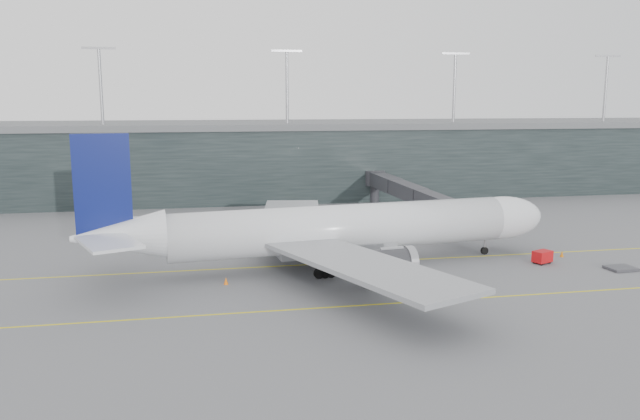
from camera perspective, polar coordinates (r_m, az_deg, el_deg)
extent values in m
plane|color=slate|center=(79.21, -1.69, -4.30)|extent=(320.00, 320.00, 0.00)
cube|color=yellow|center=(75.39, -1.20, -5.02)|extent=(160.00, 0.25, 0.02)
cube|color=yellow|center=(60.34, 1.40, -8.85)|extent=(160.00, 0.25, 0.02)
cube|color=yellow|center=(99.27, -0.70, -1.40)|extent=(0.25, 60.00, 0.02)
cube|color=black|center=(134.96, -5.68, 4.54)|extent=(240.00, 35.00, 14.00)
cube|color=#5C5E61|center=(134.48, -5.73, 7.76)|extent=(240.00, 36.00, 1.20)
cylinder|color=#9E9EA3|center=(125.13, -19.40, 10.50)|extent=(0.60, 0.60, 14.00)
cylinder|color=#9E9EA3|center=(125.06, -3.04, 11.04)|extent=(0.60, 0.60, 14.00)
cylinder|color=#9E9EA3|center=(134.44, 12.18, 10.75)|extent=(0.60, 0.60, 14.00)
cylinder|color=#9E9EA3|center=(151.51, 24.64, 9.96)|extent=(0.60, 0.60, 14.00)
cylinder|color=white|center=(73.75, 2.05, -1.63)|extent=(41.02, 10.12, 5.48)
ellipsoid|color=white|center=(83.42, 16.21, -0.68)|extent=(12.06, 6.77, 5.48)
cone|color=white|center=(69.52, -17.92, -2.30)|extent=(10.26, 6.34, 5.26)
cube|color=gray|center=(73.92, 1.40, -3.29)|extent=(14.56, 6.02, 1.77)
cube|color=black|center=(85.17, 18.12, 0.04)|extent=(2.24, 2.86, 0.71)
cube|color=gray|center=(60.55, 4.03, -5.06)|extent=(17.20, 26.72, 0.49)
cylinder|color=#323337|center=(67.31, 5.87, -4.88)|extent=(6.50, 3.78, 3.09)
cube|color=gray|center=(86.01, -2.67, -0.59)|extent=(12.03, 26.58, 0.49)
cylinder|color=#323337|center=(82.57, 1.25, -2.08)|extent=(6.50, 3.78, 3.09)
cube|color=#0B145A|center=(68.65, -19.27, 2.20)|extent=(5.76, 1.10, 10.61)
cube|color=white|center=(64.69, -18.74, -2.82)|extent=(7.45, 9.19, 0.31)
cube|color=white|center=(74.22, -18.61, -1.24)|extent=(5.97, 8.58, 0.31)
cylinder|color=black|center=(83.08, 14.80, -3.62)|extent=(1.01, 0.46, 0.97)
cylinder|color=#9E9EA3|center=(82.93, 14.82, -3.17)|extent=(0.27, 0.27, 2.30)
cylinder|color=black|center=(69.70, 0.45, -5.78)|extent=(1.19, 0.57, 1.15)
cylinder|color=black|center=(77.54, -1.49, -4.17)|extent=(1.19, 0.57, 1.15)
cube|color=#2E2E33|center=(85.55, 12.55, -0.20)|extent=(3.10, 3.48, 2.68)
cube|color=#2E2E33|center=(92.74, 10.56, 0.64)|extent=(2.55, 12.46, 2.39)
cube|color=#2E2E33|center=(104.22, 7.99, 1.71)|extent=(2.79, 12.47, 2.49)
cube|color=#2E2E33|center=(115.90, 5.93, 2.56)|extent=(3.03, 12.47, 2.58)
cylinder|color=#9E9EA3|center=(93.86, 10.35, -1.09)|extent=(0.48, 0.48, 3.63)
cube|color=#323337|center=(94.15, 10.32, -1.97)|extent=(1.93, 1.46, 0.67)
cylinder|color=#2E2E33|center=(122.02, 5.27, 2.94)|extent=(3.83, 3.83, 2.87)
cylinder|color=#2E2E33|center=(122.43, 5.24, 1.52)|extent=(1.72, 1.72, 3.44)
cube|color=red|center=(80.46, 19.67, -4.01)|extent=(2.68, 2.25, 1.36)
cylinder|color=black|center=(79.67, 19.58, -4.64)|extent=(0.44, 0.31, 0.42)
cylinder|color=black|center=(80.99, 20.29, -4.45)|extent=(0.44, 0.31, 0.42)
cylinder|color=black|center=(80.26, 18.98, -4.50)|extent=(0.44, 0.31, 0.42)
cylinder|color=black|center=(81.58, 19.69, -4.32)|extent=(0.44, 0.31, 0.42)
cube|color=#3A3A3F|center=(81.17, 25.80, -4.81)|extent=(3.27, 2.68, 0.31)
cube|color=#323337|center=(87.11, -6.45, -2.95)|extent=(2.15, 1.78, 0.20)
cube|color=#B7BEC4|center=(86.91, -6.46, -2.36)|extent=(1.74, 1.65, 1.53)
cube|color=navy|center=(86.75, -6.47, -1.85)|extent=(1.79, 1.70, 0.08)
cube|color=#323337|center=(89.17, -4.78, -2.62)|extent=(2.72, 2.47, 0.22)
cube|color=silver|center=(88.96, -4.79, -1.99)|extent=(2.26, 2.20, 1.67)
cube|color=navy|center=(88.79, -4.80, -1.44)|extent=(2.34, 2.27, 0.09)
cube|color=#323337|center=(89.92, -2.11, -2.48)|extent=(2.65, 2.36, 0.22)
cube|color=silver|center=(89.71, -2.11, -1.86)|extent=(2.19, 2.12, 1.67)
cube|color=navy|center=(89.54, -2.12, -1.32)|extent=(2.26, 2.19, 0.09)
cone|color=orange|center=(84.79, 21.25, -3.76)|extent=(0.49, 0.49, 0.77)
cone|color=#EA470D|center=(64.64, 9.91, -7.37)|extent=(0.48, 0.48, 0.76)
cone|color=#FA410D|center=(90.50, 1.68, -2.25)|extent=(0.50, 0.50, 0.79)
cone|color=orange|center=(68.12, -8.59, -6.42)|extent=(0.50, 0.50, 0.79)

